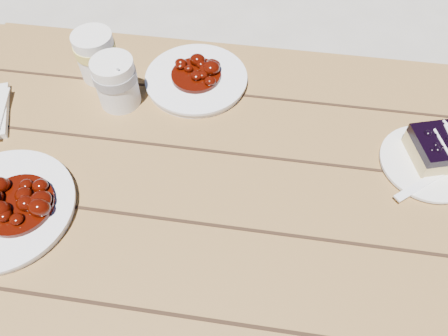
# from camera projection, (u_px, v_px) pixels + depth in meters

# --- Properties ---
(ground) EXTENTS (60.00, 60.00, 0.00)m
(ground) POSITION_uv_depth(u_px,v_px,m) (223.00, 316.00, 1.40)
(ground) COLOR #AAA59A
(ground) RESTS_ON ground
(picnic_table) EXTENTS (2.00, 1.55, 0.75)m
(picnic_table) POSITION_uv_depth(u_px,v_px,m) (222.00, 229.00, 0.93)
(picnic_table) COLOR brown
(picnic_table) RESTS_ON ground
(main_plate) EXTENTS (0.24, 0.24, 0.02)m
(main_plate) POSITION_uv_depth(u_px,v_px,m) (3.00, 209.00, 0.76)
(main_plate) COLOR white
(main_plate) RESTS_ON picnic_table
(goulash_stew) EXTENTS (0.12, 0.12, 0.04)m
(goulash_stew) POSITION_uv_depth(u_px,v_px,m) (14.00, 200.00, 0.74)
(goulash_stew) COLOR #3D0902
(goulash_stew) RESTS_ON main_plate
(dessert_plate) EXTENTS (0.17, 0.17, 0.01)m
(dessert_plate) POSITION_uv_depth(u_px,v_px,m) (428.00, 163.00, 0.82)
(dessert_plate) COLOR white
(dessert_plate) RESTS_ON picnic_table
(blueberry_cake) EXTENTS (0.12, 0.12, 0.05)m
(blueberry_cake) POSITION_uv_depth(u_px,v_px,m) (439.00, 148.00, 0.81)
(blueberry_cake) COLOR #EBCF80
(blueberry_cake) RESTS_ON dessert_plate
(fork_dessert) EXTENTS (0.14, 0.12, 0.00)m
(fork_dessert) POSITION_uv_depth(u_px,v_px,m) (422.00, 184.00, 0.79)
(fork_dessert) COLOR white
(fork_dessert) RESTS_ON dessert_plate
(coffee_cup) EXTENTS (0.08, 0.08, 0.11)m
(coffee_cup) POSITION_uv_depth(u_px,v_px,m) (116.00, 82.00, 0.88)
(coffee_cup) COLOR white
(coffee_cup) RESTS_ON picnic_table
(second_plate) EXTENTS (0.22, 0.22, 0.02)m
(second_plate) POSITION_uv_depth(u_px,v_px,m) (196.00, 80.00, 0.95)
(second_plate) COLOR white
(second_plate) RESTS_ON picnic_table
(second_stew) EXTENTS (0.11, 0.11, 0.04)m
(second_stew) POSITION_uv_depth(u_px,v_px,m) (196.00, 70.00, 0.93)
(second_stew) COLOR #3D0902
(second_stew) RESTS_ON second_plate
(second_cup) EXTENTS (0.08, 0.08, 0.11)m
(second_cup) POSITION_uv_depth(u_px,v_px,m) (97.00, 56.00, 0.93)
(second_cup) COLOR white
(second_cup) RESTS_ON picnic_table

